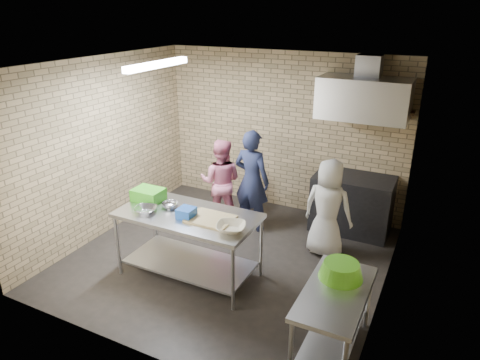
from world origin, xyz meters
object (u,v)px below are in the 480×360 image
at_px(bottle_red, 369,101).
at_px(bottle_green, 397,105).
at_px(prep_table, 189,245).
at_px(woman_white, 328,208).
at_px(blue_tub, 186,213).
at_px(side_counter, 333,322).
at_px(stove, 352,204).
at_px(green_crate, 148,195).
at_px(man_navy, 252,181).
at_px(woman_pink, 221,182).
at_px(green_basin, 341,270).

bearing_deg(bottle_red, bottle_green, 0.00).
distance_m(prep_table, woman_white, 1.99).
bearing_deg(blue_tub, bottle_green, 51.81).
distance_m(prep_table, side_counter, 2.13).
bearing_deg(bottle_red, stove, -101.77).
height_order(stove, woman_white, woman_white).
bearing_deg(green_crate, blue_tub, -16.35).
bearing_deg(woman_white, stove, -96.76).
bearing_deg(man_navy, bottle_green, -149.80).
bearing_deg(woman_white, green_crate, 33.00).
relative_size(green_crate, woman_pink, 0.28).
distance_m(blue_tub, green_basin, 2.00).
distance_m(bottle_red, bottle_green, 0.40).
distance_m(blue_tub, woman_white, 2.02).
xyz_separation_m(stove, bottle_green, (0.45, 0.24, 1.57)).
bearing_deg(woman_white, bottle_red, -97.08).
distance_m(prep_table, stove, 2.74).
bearing_deg(man_navy, green_crate, 64.48).
height_order(prep_table, blue_tub, blue_tub).
relative_size(blue_tub, bottle_red, 1.11).
bearing_deg(side_counter, bottle_green, 90.00).
xyz_separation_m(side_counter, woman_pink, (-2.43, 2.08, 0.33)).
relative_size(blue_tub, woman_white, 0.14).
distance_m(man_navy, woman_white, 1.31).
bearing_deg(side_counter, woman_white, 108.02).
relative_size(woman_pink, woman_white, 0.99).
height_order(blue_tub, man_navy, man_navy).
bearing_deg(prep_table, woman_pink, 103.56).
xyz_separation_m(stove, blue_tub, (-1.56, -2.32, 0.52)).
xyz_separation_m(green_crate, man_navy, (0.86, 1.45, -0.17)).
height_order(stove, green_crate, green_crate).
bearing_deg(green_crate, man_navy, 59.27).
distance_m(blue_tub, bottle_green, 3.42).
height_order(green_basin, bottle_red, bottle_red).
height_order(side_counter, blue_tub, blue_tub).
relative_size(prep_table, man_navy, 1.11).
bearing_deg(stove, man_navy, -156.00).
bearing_deg(bottle_red, green_crate, -135.30).
relative_size(man_navy, woman_white, 1.14).
height_order(bottle_green, woman_pink, bottle_green).
distance_m(bottle_green, woman_pink, 2.91).
distance_m(bottle_red, man_navy, 2.12).
bearing_deg(blue_tub, green_basin, -5.27).
bearing_deg(woman_white, side_counter, 111.51).
xyz_separation_m(side_counter, man_navy, (-1.90, 2.11, 0.44)).
bearing_deg(stove, woman_white, -100.24).
bearing_deg(bottle_red, blue_tub, -122.21).
xyz_separation_m(green_basin, woman_pink, (-2.41, 1.83, -0.13)).
distance_m(prep_table, blue_tub, 0.53).
relative_size(blue_tub, man_navy, 0.12).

